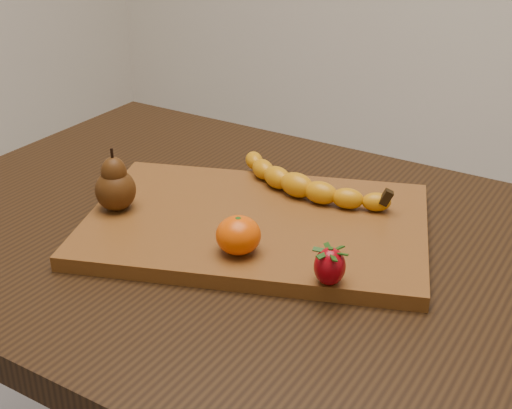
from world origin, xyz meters
The scene contains 6 objects.
table centered at (0.00, 0.00, 0.66)m, with size 1.00×0.70×0.76m.
cutting_board centered at (0.00, 0.01, 0.77)m, with size 0.45×0.30×0.02m, color brown.
banana centered at (0.02, 0.10, 0.80)m, with size 0.22×0.06×0.03m, color orange, non-canonical shape.
pear centered at (-0.17, -0.06, 0.82)m, with size 0.06×0.06×0.09m, color #45250B, non-canonical shape.
mandarin centered at (0.03, -0.08, 0.80)m, with size 0.06×0.06×0.05m, color #E14D02.
strawberry centered at (0.16, -0.08, 0.80)m, with size 0.04×0.04×0.05m, color #96040D, non-canonical shape.
Camera 1 is at (0.45, -0.71, 1.22)m, focal length 50.00 mm.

